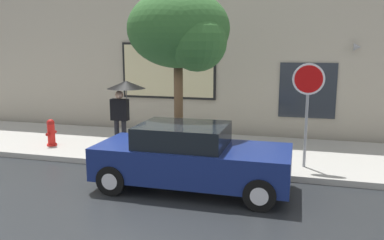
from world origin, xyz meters
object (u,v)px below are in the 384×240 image
Objects in this scene: parked_car at (190,158)px; stop_sign at (308,95)px; pedestrian_with_umbrella at (124,94)px; fire_hydrant at (51,133)px; street_tree at (182,32)px.

stop_sign is at bearing 36.98° from parked_car.
parked_car is 3.52m from pedestrian_with_umbrella.
fire_hydrant is (-4.94, 2.03, -0.16)m from parked_car.
street_tree is at bearing -5.30° from fire_hydrant.
parked_car is 3.27m from street_tree.
pedestrian_with_umbrella is 0.46× the size of street_tree.
fire_hydrant is at bearing -176.50° from pedestrian_with_umbrella.
parked_car is at bearing -143.02° from stop_sign.
parked_car is 0.96× the size of street_tree.
stop_sign is at bearing 3.62° from street_tree.
pedestrian_with_umbrella is 5.01m from stop_sign.
pedestrian_with_umbrella is (2.38, 0.15, 1.22)m from fire_hydrant.
stop_sign is at bearing -1.55° from fire_hydrant.
street_tree is at bearing 112.57° from parked_car.
pedestrian_with_umbrella is at bearing 139.68° from parked_car.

